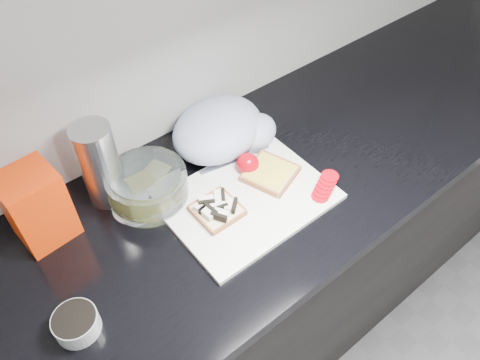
{
  "coord_description": "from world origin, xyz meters",
  "views": [
    {
      "loc": [
        -0.36,
        0.58,
        1.79
      ],
      "look_at": [
        0.13,
        1.19,
        0.95
      ],
      "focal_mm": 35.0,
      "sensor_mm": 36.0,
      "label": 1
    }
  ],
  "objects_px": {
    "cutting_board": "(248,199)",
    "steel_canister": "(100,165)",
    "bread_bag": "(37,206)",
    "glass_bowl": "(148,186)"
  },
  "relations": [
    {
      "from": "glass_bowl",
      "to": "bread_bag",
      "type": "height_order",
      "value": "bread_bag"
    },
    {
      "from": "glass_bowl",
      "to": "cutting_board",
      "type": "bearing_deg",
      "value": -41.58
    },
    {
      "from": "glass_bowl",
      "to": "steel_canister",
      "type": "bearing_deg",
      "value": 139.28
    },
    {
      "from": "cutting_board",
      "to": "glass_bowl",
      "type": "bearing_deg",
      "value": 138.42
    },
    {
      "from": "bread_bag",
      "to": "steel_canister",
      "type": "bearing_deg",
      "value": -0.85
    },
    {
      "from": "bread_bag",
      "to": "steel_canister",
      "type": "xyz_separation_m",
      "value": [
        0.16,
        0.01,
        0.02
      ]
    },
    {
      "from": "cutting_board",
      "to": "bread_bag",
      "type": "bearing_deg",
      "value": 152.95
    },
    {
      "from": "cutting_board",
      "to": "steel_canister",
      "type": "distance_m",
      "value": 0.36
    },
    {
      "from": "glass_bowl",
      "to": "steel_canister",
      "type": "relative_size",
      "value": 0.89
    },
    {
      "from": "bread_bag",
      "to": "steel_canister",
      "type": "height_order",
      "value": "steel_canister"
    }
  ]
}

